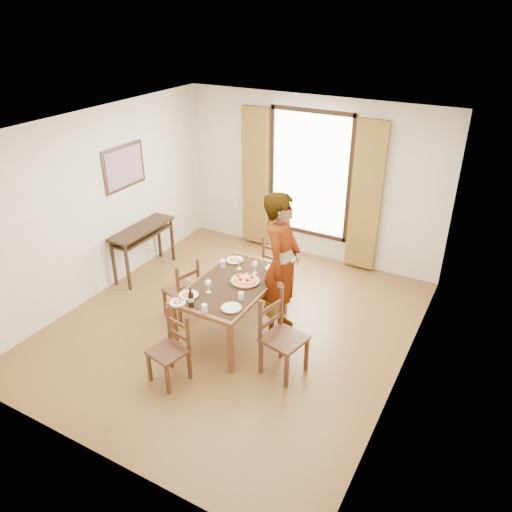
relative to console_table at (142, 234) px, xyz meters
The scene contains 22 objects.
ground 2.22m from the console_table, 16.47° to the right, with size 5.00×5.00×0.00m, color brown.
room_shell 2.25m from the console_table, 13.10° to the right, with size 4.60×5.10×2.74m.
console_table is the anchor object (origin of this frame).
dining_table 2.20m from the console_table, 18.38° to the right, with size 0.94×1.59×0.76m.
chair_west 1.53m from the console_table, 29.56° to the right, with size 0.50×0.50×0.90m.
chair_north 2.19m from the console_table, 17.32° to the left, with size 0.43×0.43×0.85m.
chair_south 2.71m from the console_table, 43.62° to the right, with size 0.46×0.46×0.87m.
chair_east 3.21m from the console_table, 20.20° to the right, with size 0.54×0.54×1.02m.
man 2.68m from the console_table, ahead, with size 0.58×0.79×1.98m, color gray.
plate_sw 2.17m from the console_table, 34.55° to the right, with size 0.27×0.27×0.05m, color silver, non-canonical shape.
plate_se 2.69m from the console_table, 26.96° to the right, with size 0.27×0.27×0.05m, color silver, non-canonical shape.
plate_nw 1.83m from the console_table, ahead, with size 0.27×0.27×0.05m, color silver, non-canonical shape.
plate_ne 2.41m from the console_table, ahead, with size 0.27×0.27×0.05m, color silver, non-canonical shape.
pasta_platter 2.31m from the console_table, 15.10° to the right, with size 0.40×0.40×0.10m, color #CD491A, non-canonical shape.
caprese_plate 2.27m from the console_table, 38.93° to the right, with size 0.20×0.20×0.04m, color silver, non-canonical shape.
wine_glass_a 2.22m from the console_table, 28.05° to the right, with size 0.08×0.08×0.18m, color white, non-canonical shape.
wine_glass_b 2.26m from the console_table, ahead, with size 0.08×0.08×0.18m, color white, non-canonical shape.
wine_glass_c 2.03m from the console_table, ahead, with size 0.08×0.08×0.18m, color white, non-canonical shape.
tumbler_a 2.60m from the console_table, 22.51° to the right, with size 0.07×0.07×0.10m, color silver.
tumbler_b 1.81m from the console_table, 12.95° to the right, with size 0.07×0.07×0.10m, color silver.
tumbler_c 2.59m from the console_table, 33.51° to the right, with size 0.07×0.07×0.10m, color silver.
wine_bottle 2.41m from the console_table, 35.75° to the right, with size 0.07×0.07×0.25m, color black, non-canonical shape.
Camera 1 is at (2.99, -4.79, 4.03)m, focal length 35.00 mm.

